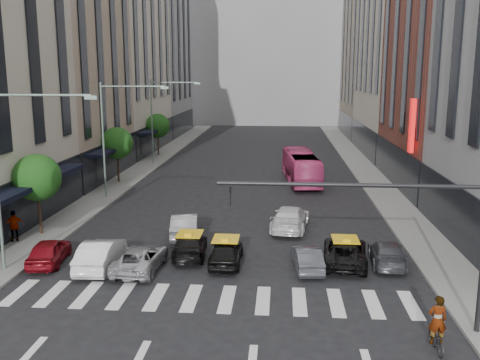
% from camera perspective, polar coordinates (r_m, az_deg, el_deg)
% --- Properties ---
extents(ground, '(160.00, 160.00, 0.00)m').
position_cam_1_polar(ground, '(23.06, -3.30, -14.03)').
color(ground, black).
rests_on(ground, ground).
extents(sidewalk_left, '(3.00, 96.00, 0.15)m').
position_cam_1_polar(sidewalk_left, '(53.54, -11.25, 0.62)').
color(sidewalk_left, slate).
rests_on(sidewalk_left, ground).
extents(sidewalk_right, '(3.00, 96.00, 0.15)m').
position_cam_1_polar(sidewalk_right, '(52.29, 13.82, 0.25)').
color(sidewalk_right, slate).
rests_on(sidewalk_right, ground).
extents(building_left_b, '(8.00, 16.00, 24.00)m').
position_cam_1_polar(building_left_b, '(52.58, -18.30, 13.15)').
color(building_left_b, tan).
rests_on(building_left_b, ground).
extents(building_left_c, '(8.00, 20.00, 36.00)m').
position_cam_1_polar(building_left_c, '(70.00, -12.73, 17.79)').
color(building_left_c, beige).
rests_on(building_left_c, ground).
extents(building_left_d, '(8.00, 18.00, 30.00)m').
position_cam_1_polar(building_left_d, '(88.05, -8.93, 14.60)').
color(building_left_d, gray).
rests_on(building_left_d, ground).
extents(building_right_b, '(8.00, 18.00, 26.00)m').
position_cam_1_polar(building_right_b, '(49.77, 21.58, 14.21)').
color(building_right_b, brown).
rests_on(building_right_b, ground).
extents(building_right_d, '(8.00, 18.00, 28.00)m').
position_cam_1_polar(building_right_d, '(86.88, 14.18, 13.79)').
color(building_right_d, tan).
rests_on(building_right_d, ground).
extents(building_far, '(30.00, 10.00, 36.00)m').
position_cam_1_polar(building_far, '(105.98, 2.96, 15.79)').
color(building_far, gray).
rests_on(building_far, ground).
extents(tree_near, '(2.88, 2.88, 4.95)m').
position_cam_1_polar(tree_near, '(34.54, -20.83, 0.23)').
color(tree_near, black).
rests_on(tree_near, sidewalk_left).
extents(tree_mid, '(2.88, 2.88, 4.95)m').
position_cam_1_polar(tree_mid, '(49.28, -12.98, 3.84)').
color(tree_mid, black).
rests_on(tree_mid, sidewalk_left).
extents(tree_far, '(2.88, 2.88, 4.95)m').
position_cam_1_polar(tree_far, '(64.63, -8.78, 5.74)').
color(tree_far, black).
rests_on(tree_far, sidewalk_left).
extents(streetlamp_near, '(5.38, 0.25, 9.00)m').
position_cam_1_polar(streetlamp_near, '(28.10, -23.05, 2.32)').
color(streetlamp_near, gray).
rests_on(streetlamp_near, sidewalk_left).
extents(streetlamp_mid, '(5.38, 0.25, 9.00)m').
position_cam_1_polar(streetlamp_mid, '(42.82, -13.24, 5.76)').
color(streetlamp_mid, gray).
rests_on(streetlamp_mid, sidewalk_left).
extents(streetlamp_far, '(5.38, 0.25, 9.00)m').
position_cam_1_polar(streetlamp_far, '(58.22, -8.49, 7.36)').
color(streetlamp_far, gray).
rests_on(streetlamp_far, sidewalk_left).
extents(traffic_signal, '(10.10, 0.20, 6.00)m').
position_cam_1_polar(traffic_signal, '(20.92, 17.59, -4.17)').
color(traffic_signal, black).
rests_on(traffic_signal, ground).
extents(liberty_sign, '(0.30, 0.70, 4.00)m').
position_cam_1_polar(liberty_sign, '(41.95, 17.88, 5.53)').
color(liberty_sign, red).
rests_on(liberty_sign, ground).
extents(car_red, '(2.09, 4.12, 1.34)m').
position_cam_1_polar(car_red, '(30.04, -19.71, -7.17)').
color(car_red, maroon).
rests_on(car_red, ground).
extents(car_white_front, '(1.77, 4.65, 1.51)m').
position_cam_1_polar(car_white_front, '(28.58, -14.62, -7.63)').
color(car_white_front, silver).
rests_on(car_white_front, ground).
extents(car_silver, '(2.27, 4.59, 1.25)m').
position_cam_1_polar(car_silver, '(27.92, -10.59, -8.20)').
color(car_silver, '#ACABB0').
rests_on(car_silver, ground).
extents(taxi_left, '(2.18, 4.52, 1.27)m').
position_cam_1_polar(taxi_left, '(29.52, -5.36, -6.94)').
color(taxi_left, black).
rests_on(taxi_left, ground).
extents(taxi_center, '(1.63, 4.04, 1.38)m').
position_cam_1_polar(taxi_center, '(28.19, -1.50, -7.66)').
color(taxi_center, black).
rests_on(taxi_center, ground).
extents(car_grey_mid, '(1.66, 3.80, 1.21)m').
position_cam_1_polar(car_grey_mid, '(27.75, 7.16, -8.25)').
color(car_grey_mid, '#3D3F45').
rests_on(car_grey_mid, ground).
extents(taxi_right, '(2.76, 5.05, 1.34)m').
position_cam_1_polar(taxi_right, '(28.76, 11.11, -7.53)').
color(taxi_right, black).
rests_on(taxi_right, ground).
extents(car_grey_curb, '(2.06, 4.37, 1.23)m').
position_cam_1_polar(car_grey_curb, '(29.29, 15.43, -7.50)').
color(car_grey_curb, '#3D3F44').
rests_on(car_grey_curb, ground).
extents(car_row2_left, '(2.11, 4.65, 1.48)m').
position_cam_1_polar(car_row2_left, '(33.00, -5.89, -4.77)').
color(car_row2_left, '#A09FA4').
rests_on(car_row2_left, ground).
extents(car_row2_right, '(2.79, 5.44, 1.51)m').
position_cam_1_polar(car_row2_right, '(34.42, 5.37, -4.05)').
color(car_row2_right, white).
rests_on(car_row2_right, ground).
extents(bus, '(3.40, 10.50, 2.87)m').
position_cam_1_polar(bus, '(48.97, 6.53, 1.39)').
color(bus, '#D13D7B').
rests_on(bus, ground).
extents(motorcycle, '(0.64, 1.64, 0.85)m').
position_cam_1_polar(motorcycle, '(21.37, 20.17, -15.66)').
color(motorcycle, black).
rests_on(motorcycle, ground).
extents(rider, '(0.70, 0.47, 1.85)m').
position_cam_1_polar(rider, '(20.81, 20.43, -12.34)').
color(rider, gray).
rests_on(rider, motorcycle).
extents(pedestrian_far, '(1.15, 1.02, 1.87)m').
position_cam_1_polar(pedestrian_far, '(34.00, -22.93, -4.54)').
color(pedestrian_far, gray).
rests_on(pedestrian_far, sidewalk_left).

